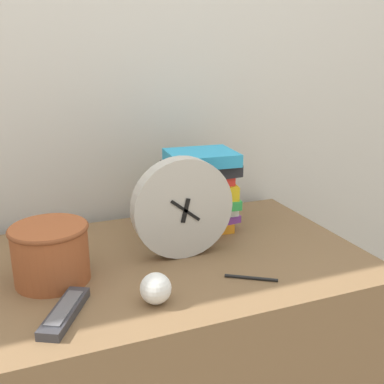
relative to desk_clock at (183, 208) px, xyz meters
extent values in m
cube|color=beige|center=(-0.12, 0.41, 0.30)|extent=(6.00, 0.04, 2.40)
cube|color=brown|center=(-0.12, 0.00, -0.52)|extent=(1.21, 0.66, 0.77)
cylinder|color=#B7B2A8|center=(0.00, 0.00, 0.00)|extent=(0.27, 0.05, 0.27)
cylinder|color=white|center=(0.00, -0.01, 0.00)|extent=(0.24, 0.01, 0.24)
cube|color=black|center=(0.00, -0.02, 0.00)|extent=(0.03, 0.01, 0.07)
cube|color=black|center=(0.00, -0.02, 0.00)|extent=(0.08, 0.01, 0.07)
cylinder|color=black|center=(0.00, -0.02, 0.00)|extent=(0.01, 0.01, 0.01)
cube|color=orange|center=(0.10, 0.16, -0.12)|extent=(0.22, 0.15, 0.03)
cube|color=#7A3899|center=(0.13, 0.15, -0.10)|extent=(0.20, 0.16, 0.02)
cube|color=white|center=(0.12, 0.16, -0.07)|extent=(0.20, 0.14, 0.03)
cube|color=green|center=(0.12, 0.16, -0.04)|extent=(0.23, 0.19, 0.03)
cube|color=yellow|center=(0.12, 0.15, -0.01)|extent=(0.21, 0.16, 0.04)
cube|color=red|center=(0.10, 0.16, 0.03)|extent=(0.20, 0.16, 0.03)
cube|color=#232328|center=(0.12, 0.16, 0.06)|extent=(0.21, 0.17, 0.04)
cube|color=#2D9ED1|center=(0.12, 0.15, 0.09)|extent=(0.21, 0.18, 0.04)
cylinder|color=#994C28|center=(-0.34, -0.02, -0.07)|extent=(0.18, 0.18, 0.14)
torus|color=brown|center=(-0.34, -0.02, 0.00)|extent=(0.19, 0.19, 0.01)
cube|color=#333338|center=(-0.33, -0.19, -0.13)|extent=(0.13, 0.18, 0.02)
cube|color=#59595E|center=(-0.33, -0.19, -0.11)|extent=(0.09, 0.13, 0.00)
sphere|color=white|center=(-0.14, -0.20, -0.10)|extent=(0.07, 0.07, 0.07)
cylinder|color=black|center=(0.11, -0.19, -0.13)|extent=(0.11, 0.08, 0.01)
camera|label=1|loc=(-0.39, -1.05, 0.40)|focal=42.00mm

